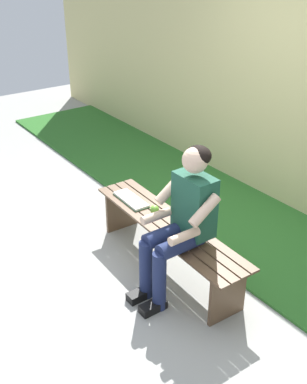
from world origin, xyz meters
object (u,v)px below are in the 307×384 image
apple (155,210)px  person_seated (182,218)px  book_open (131,200)px  bench_near (168,234)px

apple → person_seated: bearing=168.1°
person_seated → apple: (0.51, -0.11, -0.20)m
person_seated → apple: 0.56m
apple → book_open: bearing=7.0°
book_open → apple: bearing=-171.1°
bench_near → apple: size_ratio=22.65×
bench_near → apple: bearing=-1.9°
bench_near → person_seated: bearing=161.9°
bench_near → person_seated: (-0.31, 0.10, 0.34)m
apple → book_open: 0.32m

